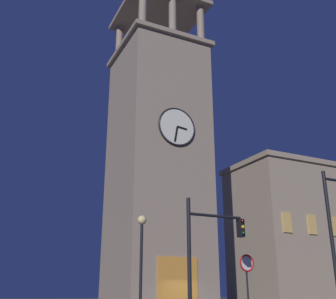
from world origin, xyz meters
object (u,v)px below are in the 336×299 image
Objects in this scene: street_lamp at (141,248)px; traffic_signal_mid at (208,246)px; clocktower at (157,164)px; no_horn_sign at (247,270)px; adjacent_wing_building at (306,236)px.

traffic_signal_mid is at bearing 107.37° from street_lamp.
clocktower is at bearing -107.17° from traffic_signal_mid.
traffic_signal_mid is at bearing 27.00° from no_horn_sign.
clocktower is at bearing 6.04° from adjacent_wing_building.
clocktower is 17.62m from no_horn_sign.
adjacent_wing_building is 4.70× the size of no_horn_sign.
street_lamp is (24.05, 14.13, -3.52)m from adjacent_wing_building.
clocktower reaches higher than traffic_signal_mid.
traffic_signal_mid is (5.02, 16.25, -8.60)m from clocktower.
no_horn_sign is at bearing -153.00° from traffic_signal_mid.
clocktower is 16.10m from street_lamp.
adjacent_wing_building is 26.31m from no_horn_sign.
street_lamp is 4.98m from no_horn_sign.
no_horn_sign is (-4.18, 2.52, -1.02)m from street_lamp.
clocktower is 9.28× the size of no_horn_sign.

